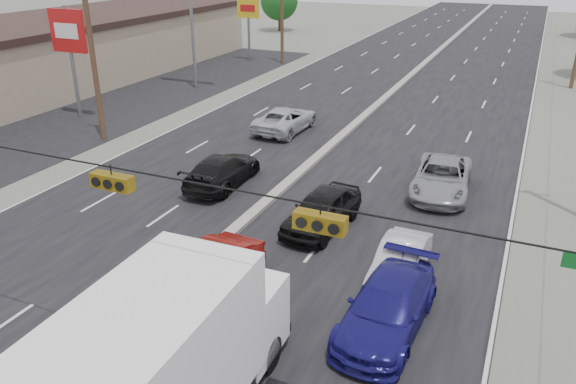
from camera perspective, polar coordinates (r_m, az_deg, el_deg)
name	(u,v)px	position (r m, az deg, el deg)	size (l,w,h in m)	color
ground	(94,356)	(16.87, -19.12, -15.50)	(200.00, 200.00, 0.00)	#606356
road_surface	(382,101)	(41.55, 9.58, 9.07)	(20.00, 160.00, 0.02)	black
center_median	(383,100)	(41.53, 9.58, 9.21)	(0.50, 160.00, 0.20)	gray
strip_mall	(52,54)	(50.06, -22.87, 12.76)	(12.00, 42.00, 4.60)	tan
parking_lot	(147,94)	(44.55, -14.16, 9.67)	(10.00, 42.00, 0.02)	black
utility_pole_left_b	(92,50)	(33.22, -19.30, 13.47)	(1.60, 0.30, 10.00)	#422D1E
utility_pole_left_c	(282,7)	(54.13, -0.62, 18.25)	(1.60, 0.30, 10.00)	#422D1E
traffic_signals	(109,179)	(13.26, -17.77, 1.26)	(25.00, 0.30, 0.54)	black
pole_sign_mid	(69,37)	(38.44, -21.39, 14.44)	(2.60, 0.25, 7.00)	slate
pole_sign_far	(248,14)	(55.73, -4.05, 17.64)	(2.20, 0.25, 6.00)	slate
tree_left_far	(279,1)	(76.30, -0.90, 18.81)	(4.80, 4.80, 6.12)	#382619
box_truck	(169,360)	(13.07, -11.97, -16.40)	(2.87, 7.73, 3.89)	black
red_sedan	(208,276)	(18.03, -8.18, -8.48)	(1.63, 4.68, 1.54)	maroon
queue_car_a	(322,210)	(22.09, 3.48, -1.88)	(1.82, 4.53, 1.54)	black
queue_car_b	(400,263)	(19.14, 11.27, -7.05)	(1.39, 3.99, 1.31)	silver
queue_car_c	(442,178)	(26.16, 15.34, 1.40)	(2.44, 5.29, 1.47)	gray
queue_car_d	(387,307)	(16.77, 10.07, -11.47)	(2.08, 5.11, 1.48)	navy
oncoming_near	(222,170)	(26.28, -6.68, 2.19)	(2.02, 4.96, 1.44)	black
oncoming_far	(286,120)	(33.98, -0.25, 7.38)	(2.40, 5.20, 1.44)	silver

